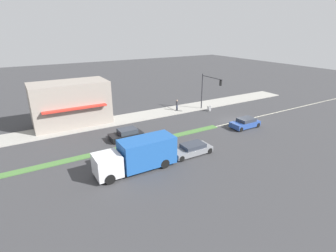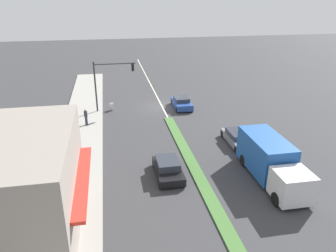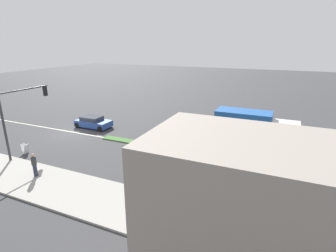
{
  "view_description": "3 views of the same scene",
  "coord_description": "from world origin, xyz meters",
  "px_view_note": "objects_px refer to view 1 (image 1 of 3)",
  "views": [
    {
      "loc": [
        -24.85,
        26.04,
        12.28
      ],
      "look_at": [
        -1.14,
        11.97,
        1.99
      ],
      "focal_mm": 28.0,
      "sensor_mm": 36.0,
      "label": 1
    },
    {
      "loc": [
        6.06,
        36.5,
        12.7
      ],
      "look_at": [
        1.25,
        10.6,
        1.87
      ],
      "focal_mm": 35.0,
      "sensor_mm": 36.0,
      "label": 2
    },
    {
      "loc": [
        19.83,
        19.66,
        9.02
      ],
      "look_at": [
        -1.29,
        10.28,
        1.66
      ],
      "focal_mm": 28.0,
      "sensor_mm": 36.0,
      "label": 3
    }
  ],
  "objects_px": {
    "coupe_blue": "(245,123)",
    "warning_aframe_sign": "(209,108)",
    "suv_grey": "(192,149)",
    "delivery_truck": "(138,155)",
    "suv_black": "(126,134)",
    "traffic_signal_main": "(208,87)",
    "pedestrian": "(177,105)"
  },
  "relations": [
    {
      "from": "coupe_blue",
      "to": "warning_aframe_sign",
      "type": "bearing_deg",
      "value": -4.17
    },
    {
      "from": "warning_aframe_sign",
      "to": "coupe_blue",
      "type": "relative_size",
      "value": 0.21
    },
    {
      "from": "suv_grey",
      "to": "delivery_truck",
      "type": "bearing_deg",
      "value": 90.0
    },
    {
      "from": "coupe_blue",
      "to": "suv_grey",
      "type": "bearing_deg",
      "value": 104.77
    },
    {
      "from": "suv_grey",
      "to": "suv_black",
      "type": "xyz_separation_m",
      "value": [
        7.2,
        4.28,
        0.04
      ]
    },
    {
      "from": "traffic_signal_main",
      "to": "warning_aframe_sign",
      "type": "distance_m",
      "value": 3.49
    },
    {
      "from": "suv_black",
      "to": "delivery_truck",
      "type": "bearing_deg",
      "value": 166.55
    },
    {
      "from": "warning_aframe_sign",
      "to": "suv_grey",
      "type": "relative_size",
      "value": 0.19
    },
    {
      "from": "traffic_signal_main",
      "to": "suv_grey",
      "type": "distance_m",
      "value": 15.93
    },
    {
      "from": "pedestrian",
      "to": "warning_aframe_sign",
      "type": "bearing_deg",
      "value": -121.33
    },
    {
      "from": "suv_black",
      "to": "coupe_blue",
      "type": "bearing_deg",
      "value": -106.45
    },
    {
      "from": "traffic_signal_main",
      "to": "coupe_blue",
      "type": "height_order",
      "value": "traffic_signal_main"
    },
    {
      "from": "suv_black",
      "to": "pedestrian",
      "type": "bearing_deg",
      "value": -60.16
    },
    {
      "from": "delivery_truck",
      "to": "coupe_blue",
      "type": "height_order",
      "value": "delivery_truck"
    },
    {
      "from": "traffic_signal_main",
      "to": "delivery_truck",
      "type": "bearing_deg",
      "value": 123.36
    },
    {
      "from": "warning_aframe_sign",
      "to": "suv_grey",
      "type": "xyz_separation_m",
      "value": [
        -10.93,
        11.21,
        0.13
      ]
    },
    {
      "from": "suv_black",
      "to": "suv_grey",
      "type": "bearing_deg",
      "value": -149.28
    },
    {
      "from": "traffic_signal_main",
      "to": "warning_aframe_sign",
      "type": "xyz_separation_m",
      "value": [
        -0.19,
        -0.31,
        -3.47
      ]
    },
    {
      "from": "delivery_truck",
      "to": "coupe_blue",
      "type": "bearing_deg",
      "value": -80.44
    },
    {
      "from": "suv_black",
      "to": "coupe_blue",
      "type": "height_order",
      "value": "coupe_blue"
    },
    {
      "from": "suv_black",
      "to": "warning_aframe_sign",
      "type": "bearing_deg",
      "value": -76.45
    },
    {
      "from": "traffic_signal_main",
      "to": "warning_aframe_sign",
      "type": "relative_size",
      "value": 6.69
    },
    {
      "from": "delivery_truck",
      "to": "coupe_blue",
      "type": "distance_m",
      "value": 16.88
    },
    {
      "from": "suv_grey",
      "to": "coupe_blue",
      "type": "distance_m",
      "value": 10.98
    },
    {
      "from": "delivery_truck",
      "to": "suv_grey",
      "type": "distance_m",
      "value": 6.07
    },
    {
      "from": "suv_grey",
      "to": "suv_black",
      "type": "distance_m",
      "value": 8.37
    },
    {
      "from": "suv_grey",
      "to": "suv_black",
      "type": "bearing_deg",
      "value": 30.72
    },
    {
      "from": "warning_aframe_sign",
      "to": "coupe_blue",
      "type": "height_order",
      "value": "coupe_blue"
    },
    {
      "from": "pedestrian",
      "to": "coupe_blue",
      "type": "distance_m",
      "value": 11.43
    },
    {
      "from": "delivery_truck",
      "to": "suv_black",
      "type": "height_order",
      "value": "delivery_truck"
    },
    {
      "from": "warning_aframe_sign",
      "to": "coupe_blue",
      "type": "distance_m",
      "value": 8.16
    },
    {
      "from": "pedestrian",
      "to": "coupe_blue",
      "type": "relative_size",
      "value": 0.43
    }
  ]
}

